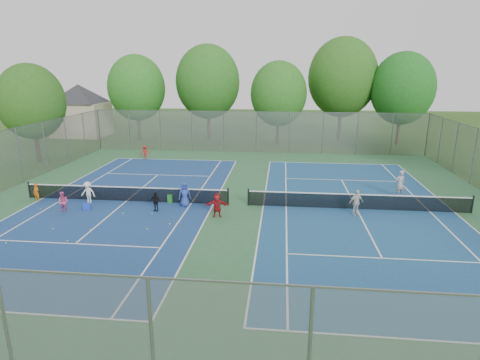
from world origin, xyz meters
name	(u,v)px	position (x,y,z in m)	size (l,w,h in m)	color
ground	(238,205)	(0.00, 0.00, 0.00)	(120.00, 120.00, 0.00)	#2A4E18
court_pad	(238,205)	(0.00, 0.00, 0.01)	(32.00, 32.00, 0.01)	#2E613A
court_left	(127,201)	(-7.00, 0.00, 0.02)	(10.97, 23.77, 0.01)	navy
court_right	(357,209)	(7.00, 0.00, 0.02)	(10.97, 23.77, 0.01)	navy
net_left	(126,194)	(-7.00, 0.00, 0.46)	(12.87, 0.10, 0.91)	black
net_right	(357,202)	(7.00, 0.00, 0.46)	(12.87, 0.10, 0.91)	black
fence_north	(256,132)	(0.00, 16.00, 2.00)	(32.00, 0.10, 4.00)	gray
house	(79,101)	(-22.00, 24.00, 4.21)	(11.03, 11.03, 7.30)	#B7A88C
tree_nw	(137,88)	(-14.00, 22.00, 5.89)	(6.40, 6.40, 9.58)	#443326
tree_nl	(208,82)	(-6.00, 23.00, 6.54)	(7.20, 7.20, 10.69)	#443326
tree_nc	(279,94)	(2.00, 21.00, 5.39)	(6.00, 6.00, 8.85)	#443326
tree_nr	(343,77)	(9.00, 24.00, 7.04)	(7.60, 7.60, 11.42)	#443326
tree_ne	(403,89)	(15.00, 22.00, 5.97)	(6.60, 6.60, 9.77)	#443326
tree_side_w	(31,102)	(-19.00, 10.00, 5.24)	(5.60, 5.60, 8.47)	#443326
ball_crate	(87,206)	(-8.78, -1.65, 0.17)	(0.40, 0.40, 0.34)	#1A38C5
ball_hopper	(170,199)	(-4.20, -0.06, 0.27)	(0.28, 0.28, 0.55)	#23812E
student_a	(36,192)	(-12.52, -0.60, 0.57)	(0.42, 0.27, 1.14)	#C35E12
student_b	(63,202)	(-9.79, -2.33, 0.62)	(0.60, 0.47, 1.23)	#D05187
student_c	(88,192)	(-9.16, -0.60, 0.68)	(0.88, 0.50, 1.36)	silver
student_d	(156,202)	(-4.62, -1.56, 0.58)	(0.68, 0.28, 1.16)	black
student_e	(185,195)	(-3.14, -0.60, 0.75)	(0.73, 0.47, 1.49)	#2A3F9A
student_f	(217,205)	(-0.94, -2.14, 0.69)	(1.29, 0.41, 1.39)	maroon
child_far_baseline	(145,152)	(-9.87, 11.91, 0.64)	(0.82, 0.47, 1.27)	#AA1B18
instructor	(400,184)	(10.08, 2.66, 0.89)	(0.65, 0.42, 1.77)	#9B9B9D
teen_court_b	(356,202)	(6.76, -0.98, 0.74)	(0.87, 0.36, 1.48)	silver
tennis_ball_0	(6,243)	(-10.25, -6.72, 0.03)	(0.07, 0.07, 0.07)	#C6EB36
tennis_ball_1	(170,224)	(-3.26, -3.55, 0.03)	(0.07, 0.07, 0.07)	yellow
tennis_ball_2	(123,214)	(-6.32, -2.29, 0.03)	(0.07, 0.07, 0.07)	#DAEE37
tennis_ball_3	(91,230)	(-7.03, -4.78, 0.03)	(0.07, 0.07, 0.07)	gold
tennis_ball_4	(68,241)	(-7.50, -6.19, 0.03)	(0.07, 0.07, 0.07)	#C3DB33
tennis_ball_5	(147,229)	(-4.22, -4.35, 0.03)	(0.07, 0.07, 0.07)	#BFDC33
tennis_ball_6	(110,215)	(-6.94, -2.60, 0.03)	(0.07, 0.07, 0.07)	#CAEE37
tennis_ball_7	(53,229)	(-9.00, -4.86, 0.03)	(0.07, 0.07, 0.07)	#C9F138
tennis_ball_8	(41,209)	(-11.45, -2.01, 0.03)	(0.07, 0.07, 0.07)	#A6C32D
tennis_ball_9	(152,214)	(-4.68, -2.12, 0.03)	(0.07, 0.07, 0.07)	#C6DC33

